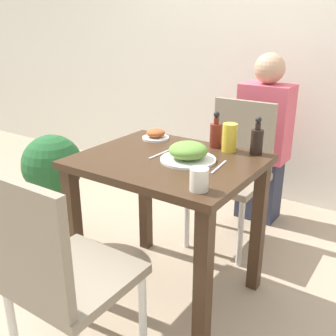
{
  "coord_description": "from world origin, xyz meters",
  "views": [
    {
      "loc": [
        0.98,
        -1.45,
        1.36
      ],
      "look_at": [
        0.0,
        0.0,
        0.7
      ],
      "focal_mm": 42.0,
      "sensor_mm": 36.0,
      "label": 1
    }
  ],
  "objects_px": {
    "potted_plant_left": "(54,180)",
    "side_plate": "(156,135)",
    "chair_near": "(57,272)",
    "drink_cup": "(199,179)",
    "condiment_bottle": "(257,140)",
    "person_figure": "(263,141)",
    "chair_far": "(234,166)",
    "juice_glass": "(230,138)",
    "food_plate": "(188,153)",
    "sauce_bottle": "(216,134)"
  },
  "relations": [
    {
      "from": "food_plate",
      "to": "condiment_bottle",
      "type": "distance_m",
      "value": 0.35
    },
    {
      "from": "chair_far",
      "to": "drink_cup",
      "type": "relative_size",
      "value": 10.14
    },
    {
      "from": "drink_cup",
      "to": "sauce_bottle",
      "type": "distance_m",
      "value": 0.56
    },
    {
      "from": "chair_far",
      "to": "side_plate",
      "type": "xyz_separation_m",
      "value": [
        -0.27,
        -0.46,
        0.27
      ]
    },
    {
      "from": "person_figure",
      "to": "condiment_bottle",
      "type": "bearing_deg",
      "value": -72.23
    },
    {
      "from": "chair_near",
      "to": "juice_glass",
      "type": "relative_size",
      "value": 6.49
    },
    {
      "from": "food_plate",
      "to": "potted_plant_left",
      "type": "relative_size",
      "value": 0.36
    },
    {
      "from": "drink_cup",
      "to": "chair_far",
      "type": "bearing_deg",
      "value": 106.36
    },
    {
      "from": "potted_plant_left",
      "to": "side_plate",
      "type": "bearing_deg",
      "value": 18.81
    },
    {
      "from": "juice_glass",
      "to": "sauce_bottle",
      "type": "relative_size",
      "value": 0.75
    },
    {
      "from": "food_plate",
      "to": "sauce_bottle",
      "type": "bearing_deg",
      "value": 88.73
    },
    {
      "from": "juice_glass",
      "to": "person_figure",
      "type": "relative_size",
      "value": 0.12
    },
    {
      "from": "chair_far",
      "to": "condiment_bottle",
      "type": "distance_m",
      "value": 0.58
    },
    {
      "from": "sauce_bottle",
      "to": "potted_plant_left",
      "type": "height_order",
      "value": "sauce_bottle"
    },
    {
      "from": "chair_near",
      "to": "drink_cup",
      "type": "xyz_separation_m",
      "value": [
        0.33,
        0.44,
        0.29
      ]
    },
    {
      "from": "side_plate",
      "to": "potted_plant_left",
      "type": "distance_m",
      "value": 0.74
    },
    {
      "from": "chair_far",
      "to": "juice_glass",
      "type": "distance_m",
      "value": 0.56
    },
    {
      "from": "chair_far",
      "to": "side_plate",
      "type": "relative_size",
      "value": 6.15
    },
    {
      "from": "chair_near",
      "to": "sauce_bottle",
      "type": "xyz_separation_m",
      "value": [
        0.12,
        0.96,
        0.31
      ]
    },
    {
      "from": "condiment_bottle",
      "to": "person_figure",
      "type": "bearing_deg",
      "value": 107.77
    },
    {
      "from": "chair_near",
      "to": "person_figure",
      "type": "height_order",
      "value": "person_figure"
    },
    {
      "from": "drink_cup",
      "to": "condiment_bottle",
      "type": "xyz_separation_m",
      "value": [
        0.01,
        0.53,
        0.03
      ]
    },
    {
      "from": "drink_cup",
      "to": "potted_plant_left",
      "type": "relative_size",
      "value": 0.12
    },
    {
      "from": "food_plate",
      "to": "side_plate",
      "type": "distance_m",
      "value": 0.39
    },
    {
      "from": "side_plate",
      "to": "juice_glass",
      "type": "relative_size",
      "value": 1.06
    },
    {
      "from": "juice_glass",
      "to": "condiment_bottle",
      "type": "relative_size",
      "value": 0.75
    },
    {
      "from": "chair_near",
      "to": "condiment_bottle",
      "type": "xyz_separation_m",
      "value": [
        0.34,
        0.97,
        0.31
      ]
    },
    {
      "from": "chair_far",
      "to": "juice_glass",
      "type": "bearing_deg",
      "value": -69.9
    },
    {
      "from": "food_plate",
      "to": "person_figure",
      "type": "relative_size",
      "value": 0.22
    },
    {
      "from": "chair_far",
      "to": "condiment_bottle",
      "type": "xyz_separation_m",
      "value": [
        0.29,
        -0.4,
        0.31
      ]
    },
    {
      "from": "food_plate",
      "to": "juice_glass",
      "type": "bearing_deg",
      "value": 68.47
    },
    {
      "from": "drink_cup",
      "to": "person_figure",
      "type": "xyz_separation_m",
      "value": [
        -0.24,
        1.33,
        -0.22
      ]
    },
    {
      "from": "condiment_bottle",
      "to": "food_plate",
      "type": "bearing_deg",
      "value": -129.59
    },
    {
      "from": "drink_cup",
      "to": "condiment_bottle",
      "type": "height_order",
      "value": "condiment_bottle"
    },
    {
      "from": "juice_glass",
      "to": "condiment_bottle",
      "type": "distance_m",
      "value": 0.13
    },
    {
      "from": "chair_near",
      "to": "sauce_bottle",
      "type": "height_order",
      "value": "sauce_bottle"
    },
    {
      "from": "food_plate",
      "to": "condiment_bottle",
      "type": "bearing_deg",
      "value": 50.41
    },
    {
      "from": "side_plate",
      "to": "chair_far",
      "type": "bearing_deg",
      "value": 60.18
    },
    {
      "from": "chair_near",
      "to": "potted_plant_left",
      "type": "relative_size",
      "value": 1.25
    },
    {
      "from": "chair_far",
      "to": "potted_plant_left",
      "type": "relative_size",
      "value": 1.25
    },
    {
      "from": "drink_cup",
      "to": "condiment_bottle",
      "type": "bearing_deg",
      "value": 88.64
    },
    {
      "from": "chair_near",
      "to": "food_plate",
      "type": "xyz_separation_m",
      "value": [
        0.12,
        0.7,
        0.28
      ]
    },
    {
      "from": "drink_cup",
      "to": "potted_plant_left",
      "type": "bearing_deg",
      "value": 167.47
    },
    {
      "from": "potted_plant_left",
      "to": "chair_near",
      "type": "bearing_deg",
      "value": -39.82
    },
    {
      "from": "chair_near",
      "to": "condiment_bottle",
      "type": "bearing_deg",
      "value": -109.3
    },
    {
      "from": "side_plate",
      "to": "drink_cup",
      "type": "relative_size",
      "value": 1.65
    },
    {
      "from": "side_plate",
      "to": "condiment_bottle",
      "type": "relative_size",
      "value": 0.8
    },
    {
      "from": "food_plate",
      "to": "juice_glass",
      "type": "relative_size",
      "value": 1.86
    },
    {
      "from": "food_plate",
      "to": "side_plate",
      "type": "bearing_deg",
      "value": 148.17
    },
    {
      "from": "chair_near",
      "to": "condiment_bottle",
      "type": "distance_m",
      "value": 1.08
    }
  ]
}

